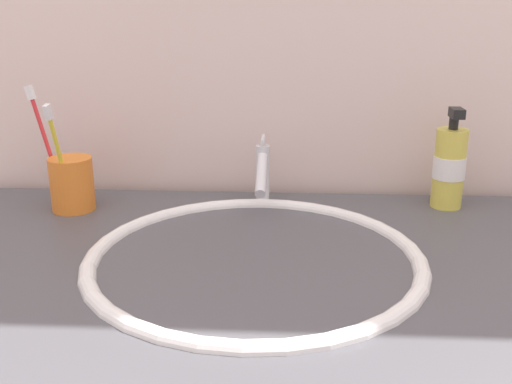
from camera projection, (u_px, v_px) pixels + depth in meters
tiled_wall_back at (271, 28)px, 1.08m from camera, size 2.31×0.04×2.40m
sink_basin at (255, 283)px, 0.85m from camera, size 0.48×0.48×0.11m
faucet at (262, 173)px, 1.05m from camera, size 0.02×0.14×0.12m
toothbrush_cup at (72, 184)px, 1.03m from camera, size 0.07×0.07×0.09m
toothbrush_yellow at (59, 152)px, 0.97m from camera, size 0.02×0.06×0.19m
toothbrush_red at (45, 139)px, 1.02m from camera, size 0.06×0.02×0.21m
soap_dispenser at (449, 167)px, 1.03m from camera, size 0.06×0.06×0.18m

